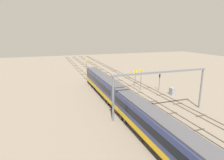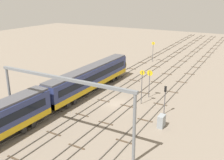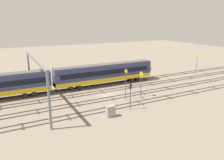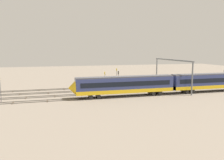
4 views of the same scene
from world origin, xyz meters
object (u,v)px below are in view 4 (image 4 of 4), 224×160
signal_light_trackside_departure (224,74)px  signal_light_trackside_approach (118,76)px  relay_cabinet (130,82)px  speed_sign_mid_trackside (0,86)px  overhead_gantry (172,66)px  speed_sign_near_foreground (117,76)px  speed_sign_far_trackside (105,77)px

signal_light_trackside_departure → signal_light_trackside_approach: bearing=0.1°
relay_cabinet → speed_sign_mid_trackside: bearing=22.8°
overhead_gantry → signal_light_trackside_departure: (-26.14, -8.75, -3.78)m
signal_light_trackside_approach → relay_cabinet: (-4.29, -1.04, -2.12)m
speed_sign_near_foreground → relay_cabinet: speed_sign_near_foreground is taller
overhead_gantry → signal_light_trackside_departure: bearing=-161.5°
signal_light_trackside_approach → relay_cabinet: size_ratio=2.56×
relay_cabinet → speed_sign_far_trackside: bearing=30.6°
speed_sign_far_trackside → signal_light_trackside_departure: speed_sign_far_trackside is taller
speed_sign_mid_trackside → speed_sign_near_foreground: bearing=-162.7°
signal_light_trackside_departure → relay_cabinet: (35.44, -0.94, -1.83)m
speed_sign_mid_trackside → speed_sign_far_trackside: size_ratio=1.08×
speed_sign_mid_trackside → signal_light_trackside_departure: bearing=-168.9°
speed_sign_near_foreground → relay_cabinet: 8.87m
speed_sign_far_trackside → relay_cabinet: 11.53m
speed_sign_far_trackside → signal_light_trackside_approach: (-5.39, -4.69, -0.40)m
speed_sign_mid_trackside → speed_sign_far_trackside: bearing=-160.4°
relay_cabinet → overhead_gantry: bearing=133.8°
overhead_gantry → speed_sign_far_trackside: 19.65m
speed_sign_near_foreground → relay_cabinet: bearing=-137.2°
speed_sign_far_trackside → signal_light_trackside_approach: size_ratio=1.11×
signal_light_trackside_departure → relay_cabinet: 35.50m
overhead_gantry → signal_light_trackside_approach: 16.50m
overhead_gantry → speed_sign_mid_trackside: size_ratio=3.62×
speed_sign_near_foreground → signal_light_trackside_approach: speed_sign_near_foreground is taller
speed_sign_near_foreground → signal_light_trackside_approach: 5.09m
speed_sign_far_trackside → signal_light_trackside_approach: bearing=-138.9°
speed_sign_mid_trackside → relay_cabinet: speed_sign_mid_trackside is taller
speed_sign_mid_trackside → speed_sign_far_trackside: 26.85m
speed_sign_mid_trackside → speed_sign_far_trackside: speed_sign_mid_trackside is taller
overhead_gantry → speed_sign_far_trackside: (18.99, -3.96, -3.09)m
overhead_gantry → signal_light_trackside_approach: size_ratio=4.32×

